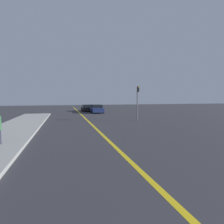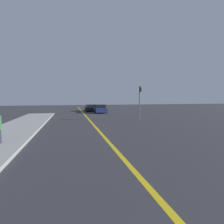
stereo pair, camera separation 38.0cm
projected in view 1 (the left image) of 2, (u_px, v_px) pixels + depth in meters
road_center_line at (91, 124)px, 15.81m from camera, size 0.20×60.00×0.01m
sidewalk_left at (5, 135)px, 10.77m from camera, size 3.39×28.79×0.16m
car_near_right_lane at (96, 109)px, 27.89m from camera, size 1.95×4.55×1.31m
car_ahead_center at (87, 108)px, 30.86m from camera, size 1.99×3.84×1.18m
traffic_light at (138, 99)px, 18.27m from camera, size 0.18×0.40×3.55m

